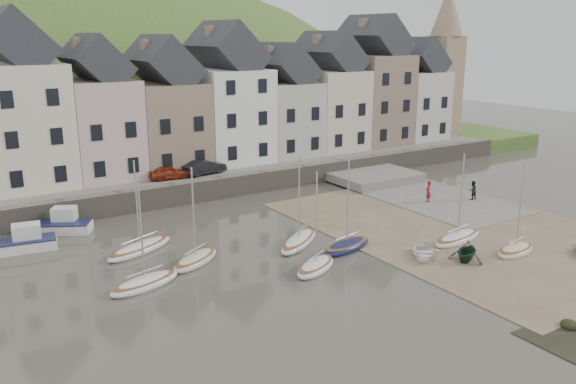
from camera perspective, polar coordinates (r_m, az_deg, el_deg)
ground at (r=37.23m, az=5.04°, el=-6.50°), size 160.00×160.00×0.00m
quay_land at (r=64.28m, az=-12.67°, el=3.17°), size 90.00×30.00×1.50m
quay_street at (r=53.68m, az=-8.41°, el=1.92°), size 70.00×7.00×0.10m
seawall at (r=50.76m, az=-6.74°, el=0.45°), size 70.00×1.20×1.80m
beach at (r=44.46m, az=16.35°, el=-3.39°), size 18.00×26.00×0.06m
slipway at (r=52.44m, az=12.70°, el=-0.29°), size 8.00×18.00×0.12m
hillside at (r=94.23m, az=-20.89°, el=-5.53°), size 134.40×84.00×84.00m
townhouse_terrace at (r=56.56m, az=-8.50°, el=8.53°), size 61.05×8.00×13.93m
church_spire at (r=75.88m, az=15.11°, el=12.67°), size 4.00×4.00×18.00m
sailboat_0 at (r=39.31m, az=-14.29°, el=-5.33°), size 5.47×3.57×6.32m
sailboat_1 at (r=33.98m, az=-13.83°, el=-8.62°), size 4.65×2.62×6.32m
sailboat_2 at (r=36.69m, az=-9.04°, el=-6.53°), size 4.31×3.45×6.32m
sailboat_3 at (r=35.27m, az=2.73°, el=-7.26°), size 4.07×3.09×6.32m
sailboat_4 at (r=39.41m, az=1.07°, el=-4.79°), size 5.13×4.23×6.32m
sailboat_5 at (r=38.66m, az=5.76°, el=-5.27°), size 4.55×2.46×6.32m
sailboat_6 at (r=41.64m, az=16.28°, el=-4.31°), size 5.03×2.27×6.32m
sailboat_7 at (r=40.52m, az=21.37°, el=-5.30°), size 3.66×1.97×6.32m
motorboat_0 at (r=42.03m, az=-24.86°, el=-4.49°), size 5.20×2.48×1.70m
motorboat_2 at (r=44.85m, az=-21.48°, el=-2.94°), size 4.89×3.70×1.70m
rowboat_white at (r=38.03m, az=13.14°, el=-5.78°), size 3.61×3.68×0.62m
rowboat_green at (r=38.01m, az=17.10°, el=-5.53°), size 3.16×2.99×1.31m
person_red at (r=50.08m, az=13.56°, el=0.07°), size 0.78×0.67×1.81m
person_dark at (r=51.82m, az=17.60°, el=0.17°), size 0.81×0.65×1.62m
car_left at (r=51.32m, az=-11.56°, el=1.89°), size 3.59×1.74×1.18m
car_right at (r=52.58m, az=-8.14°, el=2.43°), size 4.15×2.01×1.31m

